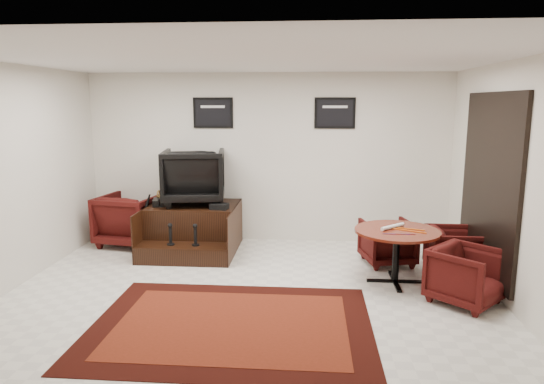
{
  "coord_description": "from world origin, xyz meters",
  "views": [
    {
      "loc": [
        0.72,
        -5.52,
        2.33
      ],
      "look_at": [
        0.2,
        0.9,
        1.13
      ],
      "focal_mm": 32.0,
      "sensor_mm": 36.0,
      "label": 1
    }
  ],
  "objects": [
    {
      "name": "shine_chair",
      "position": [
        -1.13,
        1.97,
        1.21
      ],
      "size": [
        1.07,
        1.02,
        0.97
      ],
      "primitive_type": "imported",
      "rotation": [
        0.0,
        0.0,
        3.3
      ],
      "color": "black",
      "rests_on": "shine_podium"
    },
    {
      "name": "meeting_table",
      "position": [
        1.84,
        0.62,
        0.62
      ],
      "size": [
        1.09,
        1.09,
        0.71
      ],
      "color": "#4C170A",
      "rests_on": "ground"
    },
    {
      "name": "area_rug",
      "position": [
        -0.09,
        -0.79,
        0.01
      ],
      "size": [
        2.95,
        2.21,
        0.01
      ],
      "color": "black",
      "rests_on": "ground"
    },
    {
      "name": "umbrella_black",
      "position": [
        -1.91,
        1.67,
        0.46
      ],
      "size": [
        0.34,
        0.13,
        0.91
      ],
      "primitive_type": null,
      "color": "black",
      "rests_on": "ground"
    },
    {
      "name": "table_chair_window",
      "position": [
        2.7,
        1.0,
        0.36
      ],
      "size": [
        0.65,
        0.7,
        0.71
      ],
      "primitive_type": "imported",
      "rotation": [
        0.0,
        0.0,
        1.56
      ],
      "color": "black",
      "rests_on": "ground"
    },
    {
      "name": "umbrella_hooked",
      "position": [
        -1.93,
        1.77,
        0.47
      ],
      "size": [
        0.35,
        0.13,
        0.94
      ],
      "primitive_type": null,
      "color": "black",
      "rests_on": "ground"
    },
    {
      "name": "polish_kit",
      "position": [
        -0.65,
        1.58,
        0.77
      ],
      "size": [
        0.29,
        0.22,
        0.09
      ],
      "primitive_type": "cube",
      "rotation": [
        0.0,
        0.0,
        -0.17
      ],
      "color": "black",
      "rests_on": "shine_podium"
    },
    {
      "name": "table_chair_corner",
      "position": [
        2.55,
        0.01,
        0.37
      ],
      "size": [
        0.98,
        0.98,
        0.73
      ],
      "primitive_type": "imported",
      "rotation": [
        0.0,
        0.0,
        0.82
      ],
      "color": "black",
      "rests_on": "ground"
    },
    {
      "name": "shoes_pair",
      "position": [
        -1.62,
        1.76,
        0.78
      ],
      "size": [
        0.29,
        0.34,
        0.11
      ],
      "color": "black",
      "rests_on": "shine_podium"
    },
    {
      "name": "table_chair_back",
      "position": [
        1.85,
        1.38,
        0.35
      ],
      "size": [
        0.81,
        0.78,
        0.71
      ],
      "primitive_type": "imported",
      "rotation": [
        0.0,
        0.0,
        3.36
      ],
      "color": "black",
      "rests_on": "ground"
    },
    {
      "name": "ground",
      "position": [
        0.0,
        0.0,
        0.0
      ],
      "size": [
        6.0,
        6.0,
        0.0
      ],
      "primitive_type": "plane",
      "color": "beige",
      "rests_on": "ground"
    },
    {
      "name": "armchair_side",
      "position": [
        -2.24,
        2.04,
        0.46
      ],
      "size": [
        1.03,
        0.99,
        0.93
      ],
      "primitive_type": "imported",
      "rotation": [
        0.0,
        0.0,
        2.97
      ],
      "color": "black",
      "rests_on": "ground"
    },
    {
      "name": "paper_roll",
      "position": [
        1.79,
        0.68,
        0.74
      ],
      "size": [
        0.35,
        0.32,
        0.05
      ],
      "primitive_type": "cylinder",
      "rotation": [
        0.0,
        1.57,
        0.73
      ],
      "color": "white",
      "rests_on": "meeting_table"
    },
    {
      "name": "room_shell",
      "position": [
        0.41,
        0.12,
        1.79
      ],
      "size": [
        6.02,
        5.02,
        2.81
      ],
      "color": "silver",
      "rests_on": "ground"
    },
    {
      "name": "shine_podium",
      "position": [
        -1.13,
        1.82,
        0.33
      ],
      "size": [
        1.4,
        1.44,
        0.72
      ],
      "color": "black",
      "rests_on": "ground"
    },
    {
      "name": "table_clutter",
      "position": [
        1.94,
        0.57,
        0.72
      ],
      "size": [
        0.56,
        0.35,
        0.01
      ],
      "color": "#D85C0C",
      "rests_on": "meeting_table"
    }
  ]
}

